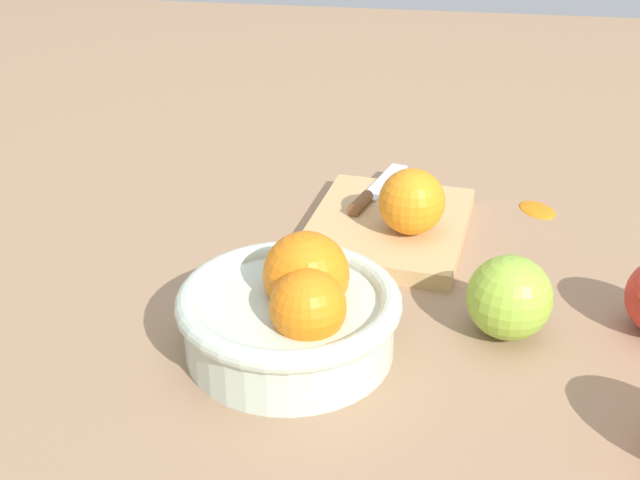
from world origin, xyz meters
TOP-DOWN VIEW (x-y plane):
  - ground_plane at (0.00, 0.00)m, footprint 2.40×2.40m
  - bowl at (-0.14, 0.11)m, footprint 0.19×0.19m
  - cutting_board at (0.09, 0.05)m, footprint 0.23×0.19m
  - orange_on_board at (0.06, 0.02)m, footprint 0.07×0.07m
  - knife at (0.14, 0.07)m, footprint 0.15×0.06m
  - apple_front_left_3 at (-0.09, -0.07)m, footprint 0.08×0.08m
  - citrus_peel at (0.18, -0.12)m, footprint 0.06×0.06m

SIDE VIEW (x-z plane):
  - ground_plane at x=0.00m, z-range 0.00..0.00m
  - citrus_peel at x=0.18m, z-range 0.00..0.01m
  - cutting_board at x=0.09m, z-range 0.00..0.02m
  - knife at x=0.14m, z-range 0.02..0.03m
  - apple_front_left_3 at x=-0.09m, z-range 0.00..0.08m
  - bowl at x=-0.14m, z-range -0.01..0.09m
  - orange_on_board at x=0.06m, z-range 0.02..0.09m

